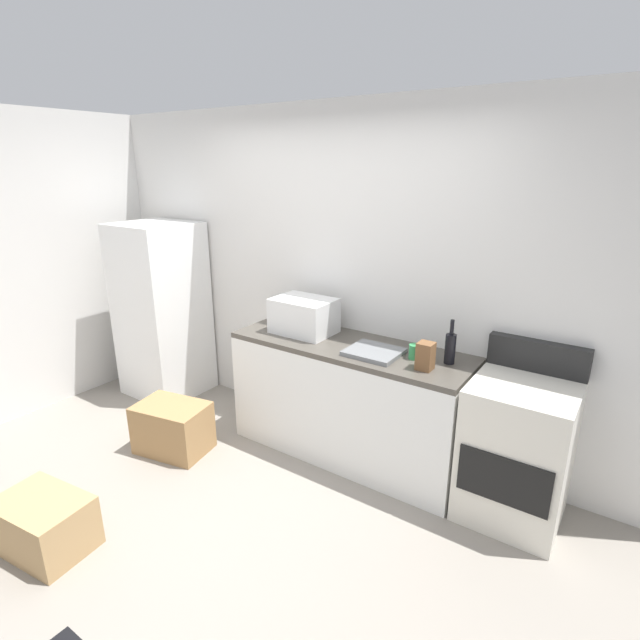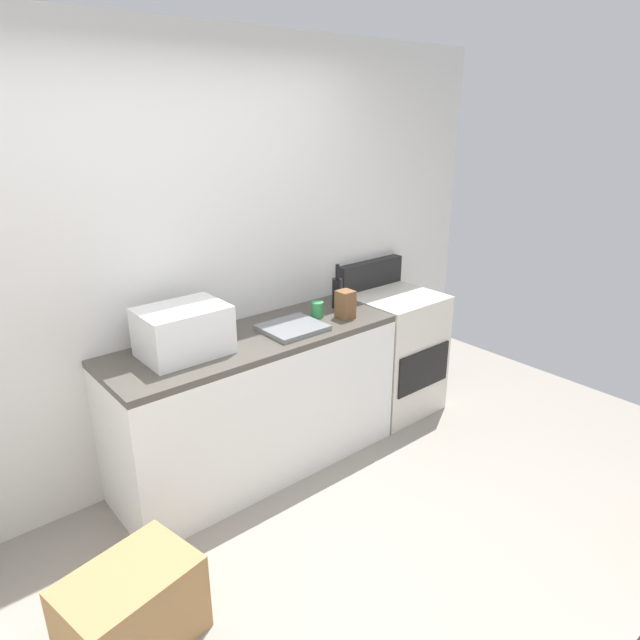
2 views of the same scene
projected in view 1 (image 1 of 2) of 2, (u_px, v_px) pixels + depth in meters
The scene contains 12 objects.
ground_plane at pixel (207, 526), 3.04m from camera, with size 6.00×6.00×0.00m, color gray.
wall_back at pixel (341, 277), 3.86m from camera, with size 5.00×0.10×2.60m, color silver.
kitchen_counter at pixel (349, 400), 3.68m from camera, with size 1.80×0.60×0.90m.
refrigerator at pixel (162, 310), 4.63m from camera, with size 0.68×0.66×1.64m, color white.
stove_oven at pixel (517, 449), 3.03m from camera, with size 0.60×0.61×1.10m.
microwave at pixel (304, 316), 3.76m from camera, with size 0.46×0.34×0.27m, color white.
sink_basin at pixel (374, 352), 3.36m from camera, with size 0.36×0.32×0.03m, color slate.
wine_bottle at pixel (450, 348), 3.18m from camera, with size 0.07×0.07×0.30m.
coffee_mug at pixel (415, 352), 3.27m from camera, with size 0.08×0.08×0.10m, color #338C4C.
knife_block at pixel (425, 356), 3.09m from camera, with size 0.10×0.10×0.18m, color brown.
cardboard_box_large at pixel (44, 524), 2.83m from camera, with size 0.53×0.37×0.32m, color tan.
cardboard_box_medium at pixel (173, 428), 3.79m from camera, with size 0.54×0.37×0.39m, color #A37A4C.
Camera 1 is at (1.99, -1.66, 2.16)m, focal length 27.36 mm.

